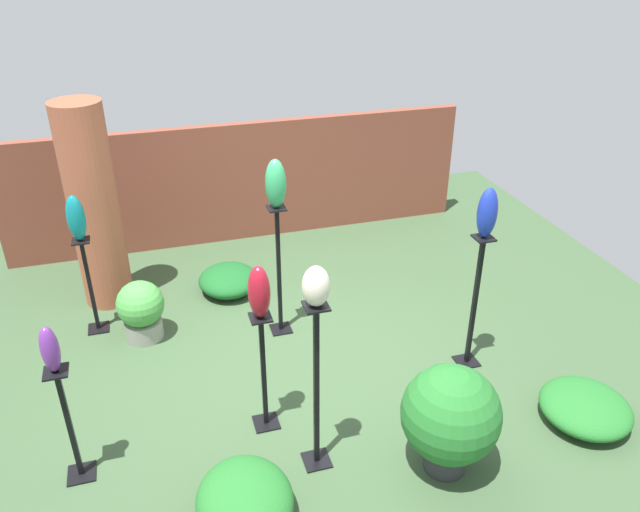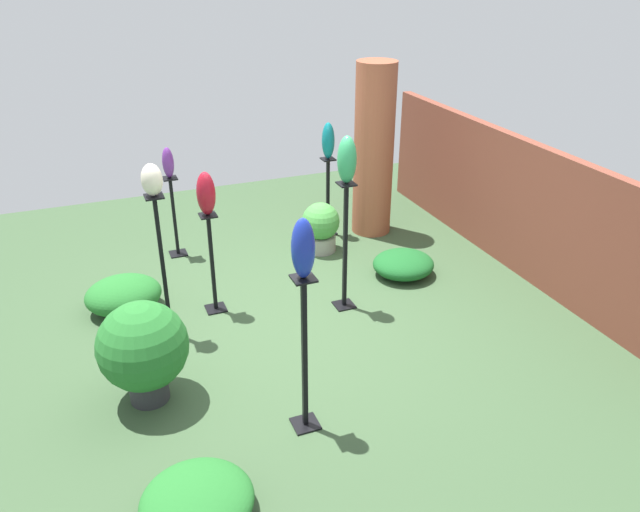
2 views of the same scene
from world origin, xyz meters
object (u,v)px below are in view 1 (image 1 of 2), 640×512
brick_pillar (94,208)px  pedestal_teal (91,290)px  art_vase_ivory (316,286)px  potted_plant_near_pillar (141,309)px  art_vase_ruby (259,292)px  potted_plant_walkway_edge (450,416)px  pedestal_cobalt (474,308)px  pedestal_violet (71,430)px  pedestal_ruby (264,377)px  pedestal_jade (279,276)px  art_vase_violet (50,349)px  art_vase_teal (76,218)px  pedestal_ivory (316,395)px  art_vase_jade (276,184)px  art_vase_cobalt (487,213)px

brick_pillar → pedestal_teal: 0.84m
art_vase_ivory → potted_plant_near_pillar: (-1.16, 1.99, -1.22)m
art_vase_ruby → potted_plant_walkway_edge: (1.17, -0.82, -0.76)m
pedestal_cobalt → potted_plant_walkway_edge: 1.31m
pedestal_violet → potted_plant_walkway_edge: (2.58, -0.69, 0.06)m
pedestal_ruby → potted_plant_walkway_edge: pedestal_ruby is taller
pedestal_jade → pedestal_ruby: (-0.42, -1.23, -0.14)m
art_vase_violet → art_vase_teal: bearing=87.2°
art_vase_teal → potted_plant_near_pillar: bearing=-31.7°
pedestal_cobalt → pedestal_jade: pedestal_jade is taller
pedestal_jade → art_vase_teal: size_ratio=3.00×
brick_pillar → art_vase_violet: size_ratio=6.04×
brick_pillar → potted_plant_near_pillar: (0.32, -0.83, -0.74)m
pedestal_violet → pedestal_teal: 1.89m
art_vase_violet → art_vase_teal: size_ratio=0.80×
art_vase_teal → potted_plant_near_pillar: size_ratio=0.73×
potted_plant_walkway_edge → pedestal_ruby: bearing=145.2°
pedestal_jade → pedestal_ruby: bearing=-108.6°
brick_pillar → potted_plant_near_pillar: 1.16m
brick_pillar → pedestal_ivory: brick_pillar is taller
art_vase_ruby → potted_plant_walkway_edge: art_vase_ruby is taller
art_vase_teal → pedestal_teal: bearing=0.0°
pedestal_teal → art_vase_teal: art_vase_teal is taller
art_vase_teal → art_vase_jade: bearing=-17.0°
art_vase_jade → art_vase_ivory: 1.74m
art_vase_jade → art_vase_violet: art_vase_jade is taller
potted_plant_near_pillar → art_vase_jade: bearing=-11.3°
art_vase_ruby → potted_plant_near_pillar: (-0.88, 1.49, -0.93)m
art_vase_jade → art_vase_teal: 1.84m
art_vase_ruby → potted_plant_near_pillar: art_vase_ruby is taller
art_vase_ivory → potted_plant_near_pillar: 2.61m
art_vase_jade → art_vase_violet: size_ratio=1.28×
pedestal_jade → pedestal_cobalt: bearing=-33.1°
art_vase_cobalt → art_vase_violet: bearing=-173.6°
brick_pillar → art_vase_ivory: (1.48, -2.82, 0.48)m
pedestal_ruby → art_vase_violet: art_vase_violet is taller
potted_plant_near_pillar → pedestal_violet: bearing=-108.1°
pedestal_ivory → pedestal_jade: bearing=85.4°
art_vase_violet → art_vase_ruby: bearing=5.2°
brick_pillar → potted_plant_walkway_edge: size_ratio=2.44×
pedestal_teal → pedestal_ivory: (1.59, -2.26, 0.20)m
brick_pillar → pedestal_cobalt: size_ratio=1.65×
brick_pillar → pedestal_teal: bearing=-101.9°
pedestal_teal → art_vase_ivory: (1.59, -2.26, 1.09)m
pedestal_jade → brick_pillar: bearing=146.1°
pedestal_teal → art_vase_ivory: art_vase_ivory is taller
brick_pillar → pedestal_ruby: size_ratio=2.05×
brick_pillar → pedestal_teal: (-0.12, -0.56, -0.61)m
pedestal_violet → art_vase_cobalt: size_ratio=2.20×
art_vase_jade → art_vase_ruby: art_vase_jade is taller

